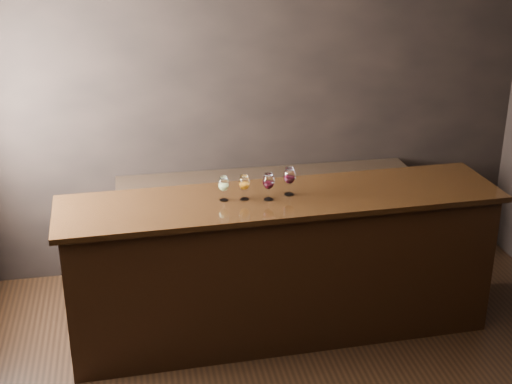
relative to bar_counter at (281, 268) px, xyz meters
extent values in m
cube|color=black|center=(-0.03, 1.25, 0.84)|extent=(5.00, 0.02, 2.80)
cube|color=black|center=(0.00, 0.00, 0.00)|extent=(3.23, 0.80, 1.12)
cube|color=black|center=(0.00, 0.00, 0.58)|extent=(3.34, 0.88, 0.04)
cube|color=black|center=(0.08, 1.03, -0.09)|extent=(2.62, 0.40, 0.94)
cylinder|color=white|center=(-0.44, 0.01, 0.61)|extent=(0.07, 0.07, 0.00)
cylinder|color=white|center=(-0.44, 0.01, 0.64)|extent=(0.01, 0.01, 0.07)
ellipsoid|color=white|center=(-0.44, 0.01, 0.73)|extent=(0.08, 0.08, 0.11)
cylinder|color=white|center=(-0.44, 0.01, 0.78)|extent=(0.06, 0.06, 0.01)
ellipsoid|color=#C3C771|center=(-0.44, 0.01, 0.71)|extent=(0.06, 0.06, 0.05)
cylinder|color=white|center=(-0.29, 0.00, 0.61)|extent=(0.07, 0.07, 0.00)
cylinder|color=white|center=(-0.29, 0.00, 0.64)|extent=(0.01, 0.01, 0.07)
ellipsoid|color=white|center=(-0.29, 0.00, 0.74)|extent=(0.08, 0.08, 0.11)
cylinder|color=white|center=(-0.29, 0.00, 0.79)|extent=(0.06, 0.06, 0.01)
ellipsoid|color=#C4650B|center=(-0.29, 0.00, 0.72)|extent=(0.06, 0.06, 0.05)
cylinder|color=white|center=(-0.11, -0.04, 0.61)|extent=(0.07, 0.07, 0.00)
cylinder|color=white|center=(-0.11, -0.04, 0.65)|extent=(0.01, 0.01, 0.08)
ellipsoid|color=white|center=(-0.11, -0.04, 0.75)|extent=(0.09, 0.09, 0.12)
cylinder|color=white|center=(-0.11, -0.04, 0.80)|extent=(0.06, 0.06, 0.01)
ellipsoid|color=black|center=(-0.11, -0.04, 0.73)|extent=(0.07, 0.07, 0.06)
cylinder|color=white|center=(0.06, 0.03, 0.61)|extent=(0.08, 0.08, 0.00)
cylinder|color=white|center=(0.06, 0.03, 0.65)|extent=(0.01, 0.01, 0.08)
ellipsoid|color=white|center=(0.06, 0.03, 0.75)|extent=(0.09, 0.09, 0.13)
cylinder|color=white|center=(0.06, 0.03, 0.81)|extent=(0.07, 0.07, 0.01)
ellipsoid|color=black|center=(0.06, 0.03, 0.73)|extent=(0.07, 0.07, 0.06)
camera|label=1|loc=(-1.09, -4.74, 2.64)|focal=50.00mm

